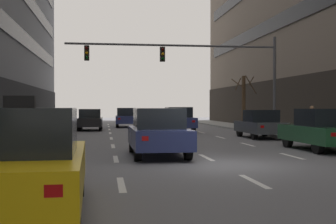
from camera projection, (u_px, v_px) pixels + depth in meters
ground_plane at (221, 165)px, 13.53m from camera, size 120.00×120.00×0.00m
lane_stripe_l1_s3 at (121, 184)px, 10.13m from camera, size 0.16×2.00×0.01m
lane_stripe_l1_s4 at (116, 159)px, 15.08m from camera, size 0.16×2.00×0.01m
lane_stripe_l1_s5 at (113, 146)px, 20.03m from camera, size 0.16×2.00×0.01m
lane_stripe_l1_s6 at (111, 138)px, 24.99m from camera, size 0.16×2.00×0.01m
lane_stripe_l1_s7 at (110, 133)px, 29.94m from camera, size 0.16×2.00×0.01m
lane_stripe_l1_s8 at (109, 129)px, 34.89m from camera, size 0.16×2.00×0.01m
lane_stripe_l1_s9 at (109, 127)px, 39.84m from camera, size 0.16×2.00×0.01m
lane_stripe_l1_s10 at (108, 124)px, 44.79m from camera, size 0.16×2.00×0.01m
lane_stripe_l2_s3 at (254, 181)px, 10.56m from camera, size 0.16×2.00×0.01m
lane_stripe_l2_s4 at (206, 157)px, 15.51m from camera, size 0.16×2.00×0.01m
lane_stripe_l2_s5 at (182, 145)px, 20.47m from camera, size 0.16×2.00×0.01m
lane_stripe_l2_s6 at (167, 138)px, 25.42m from camera, size 0.16×2.00×0.01m
lane_stripe_l2_s7 at (156, 133)px, 30.37m from camera, size 0.16×2.00×0.01m
lane_stripe_l2_s8 at (149, 129)px, 35.32m from camera, size 0.16×2.00×0.01m
lane_stripe_l2_s9 at (144, 126)px, 40.27m from camera, size 0.16×2.00×0.01m
lane_stripe_l2_s10 at (139, 124)px, 45.22m from camera, size 0.16×2.00×0.01m
lane_stripe_l3_s4 at (292, 156)px, 15.95m from camera, size 0.16×2.00×0.01m
lane_stripe_l3_s5 at (247, 144)px, 20.90m from camera, size 0.16×2.00×0.01m
lane_stripe_l3_s6 at (220, 137)px, 25.85m from camera, size 0.16×2.00×0.01m
lane_stripe_l3_s7 at (201, 132)px, 30.80m from camera, size 0.16×2.00×0.01m
lane_stripe_l3_s8 at (188, 129)px, 35.75m from camera, size 0.16×2.00×0.01m
lane_stripe_l3_s9 at (178, 126)px, 40.70m from camera, size 0.16×2.00×0.01m
lane_stripe_l3_s10 at (170, 124)px, 45.65m from camera, size 0.16×2.00×0.01m
car_driving_0 at (90, 120)px, 33.58m from camera, size 1.82×4.24×1.58m
car_driving_1 at (126, 118)px, 39.17m from camera, size 1.94×4.45×1.65m
taxi_driving_2 at (21, 163)px, 7.17m from camera, size 2.06×4.66×1.92m
car_driving_3 at (158, 133)px, 15.95m from camera, size 1.90×4.53×1.70m
car_driving_4 at (178, 120)px, 31.59m from camera, size 1.95×4.61×1.72m
car_parked_2 at (321, 130)px, 18.06m from camera, size 1.88×4.46×1.67m
car_parked_3 at (260, 124)px, 25.19m from camera, size 1.78×4.20×1.57m
traffic_signal_0 at (198, 63)px, 26.24m from camera, size 12.34×0.35×5.77m
street_tree_1 at (244, 100)px, 35.49m from camera, size 1.95×1.74×4.04m
pedestrian_0 at (312, 119)px, 23.46m from camera, size 0.52×0.28×1.66m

